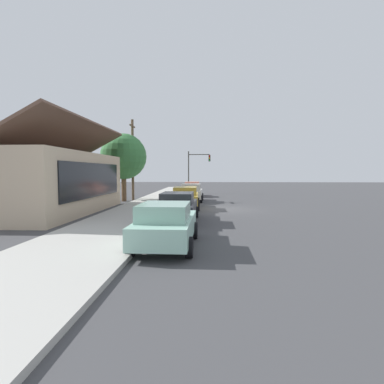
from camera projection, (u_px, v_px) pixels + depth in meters
name	position (u px, v px, depth m)	size (l,w,h in m)	color
ground_plane	(224.00, 209.00, 22.76)	(120.00, 120.00, 0.00)	#424244
sidewalk_curb	(146.00, 208.00, 23.04)	(60.00, 4.20, 0.16)	#B2AFA8
car_seafoam	(166.00, 224.00, 11.27)	(4.66, 2.12, 1.59)	#9ED1BC
car_charcoal	(178.00, 207.00, 16.97)	(4.84, 2.04, 1.59)	#2D3035
car_mustard	(186.00, 197.00, 23.13)	(4.84, 2.13, 1.59)	gold
car_ivory	(191.00, 192.00, 28.76)	(4.45, 2.08, 1.59)	silver
car_coral	(192.00, 189.00, 34.74)	(4.46, 2.02, 1.59)	#EA8C75
storefront_building	(41.00, 181.00, 20.75)	(12.96, 7.28, 5.86)	#CCB293
shade_tree	(124.00, 157.00, 28.78)	(4.12, 4.12, 6.10)	brown
traffic_light_main	(197.00, 165.00, 39.72)	(0.37, 2.79, 5.20)	#383833
utility_pole_wooden	(133.00, 158.00, 29.84)	(1.80, 0.24, 7.50)	brown
fire_hydrant_red	(174.00, 196.00, 28.29)	(0.22, 0.22, 0.71)	red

